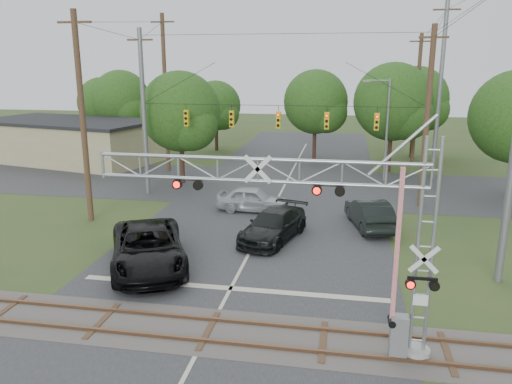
% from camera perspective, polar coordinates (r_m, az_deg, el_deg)
% --- Properties ---
extents(ground, '(160.00, 160.00, 0.00)m').
position_cam_1_polar(ground, '(16.64, -7.40, -18.97)').
color(ground, '#304620').
rests_on(ground, ground).
extents(road_main, '(14.00, 90.00, 0.02)m').
position_cam_1_polar(road_main, '(25.31, -0.60, -6.68)').
color(road_main, '#2B2B2D').
rests_on(road_main, ground).
extents(road_cross, '(90.00, 12.00, 0.02)m').
position_cam_1_polar(road_cross, '(38.55, 3.28, 0.74)').
color(road_cross, '#2B2B2D').
rests_on(road_cross, ground).
extents(railroad_track, '(90.00, 3.20, 0.17)m').
position_cam_1_polar(railroad_track, '(18.25, -5.47, -15.53)').
color(railroad_track, '#4D4842').
rests_on(railroad_track, ground).
extents(crossing_gantry, '(10.84, 0.91, 7.13)m').
position_cam_1_polar(crossing_gantry, '(15.57, 7.41, -3.29)').
color(crossing_gantry, '#969691').
rests_on(crossing_gantry, ground).
extents(traffic_signal_span, '(19.34, 0.36, 11.50)m').
position_cam_1_polar(traffic_signal_span, '(33.55, 4.19, 8.56)').
color(traffic_signal_span, slate).
rests_on(traffic_signal_span, ground).
extents(pickup_black, '(5.75, 7.65, 1.93)m').
position_cam_1_polar(pickup_black, '(23.51, -12.24, -6.23)').
color(pickup_black, black).
rests_on(pickup_black, ground).
extents(car_dark, '(3.65, 5.87, 1.59)m').
position_cam_1_polar(car_dark, '(26.60, 2.01, -3.84)').
color(car_dark, black).
rests_on(car_dark, ground).
extents(sedan_silver, '(4.71, 2.12, 1.57)m').
position_cam_1_polar(sedan_silver, '(31.69, -0.32, -0.82)').
color(sedan_silver, '#A0A3A7').
rests_on(sedan_silver, ground).
extents(suv_dark, '(2.92, 5.33, 1.66)m').
position_cam_1_polar(suv_dark, '(29.28, 12.86, -2.39)').
color(suv_dark, black).
rests_on(suv_dark, ground).
extents(commercial_building, '(18.44, 12.18, 3.95)m').
position_cam_1_polar(commercial_building, '(51.48, -20.60, 5.55)').
color(commercial_building, '#989065').
rests_on(commercial_building, ground).
extents(streetlight, '(2.15, 0.22, 8.06)m').
position_cam_1_polar(streetlight, '(40.93, 14.55, 7.51)').
color(streetlight, slate).
rests_on(streetlight, ground).
extents(utility_poles, '(24.33, 26.64, 13.80)m').
position_cam_1_polar(utility_poles, '(35.73, 7.41, 10.20)').
color(utility_poles, '#42291E').
rests_on(utility_poles, ground).
extents(treeline, '(53.37, 25.40, 9.35)m').
position_cam_1_polar(treeline, '(47.30, 8.17, 10.06)').
color(treeline, '#352118').
rests_on(treeline, ground).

